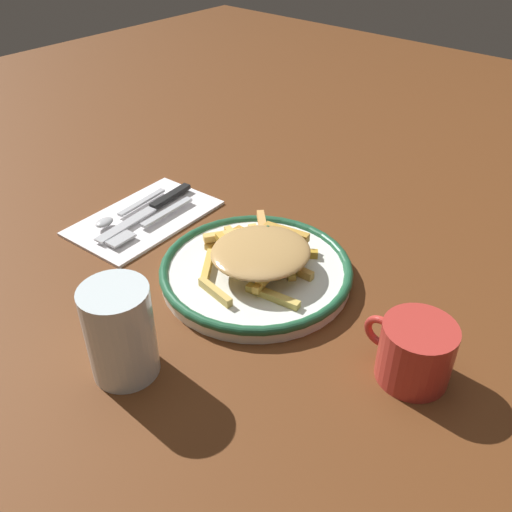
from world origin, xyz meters
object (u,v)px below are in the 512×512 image
(napkin, at_px, (147,215))
(water_glass, at_px, (122,333))
(fork, at_px, (152,221))
(coffee_mug, at_px, (415,352))
(spoon, at_px, (120,214))
(knife, at_px, (154,206))
(plate, at_px, (256,271))
(fries_heap, at_px, (261,251))

(napkin, height_order, water_glass, water_glass)
(napkin, xyz_separation_m, water_glass, (-0.25, 0.23, 0.05))
(fork, height_order, coffee_mug, coffee_mug)
(spoon, bearing_deg, coffee_mug, -179.01)
(spoon, height_order, water_glass, water_glass)
(knife, relative_size, water_glass, 1.80)
(napkin, xyz_separation_m, spoon, (0.02, 0.03, 0.01))
(fork, xyz_separation_m, water_glass, (-0.22, 0.22, 0.05))
(napkin, distance_m, knife, 0.02)
(plate, bearing_deg, fork, 2.03)
(fries_heap, distance_m, knife, 0.25)
(napkin, relative_size, spoon, 1.55)
(coffee_mug, bearing_deg, fries_heap, -6.67)
(napkin, relative_size, knife, 1.12)
(water_glass, bearing_deg, fries_heap, -89.72)
(plate, relative_size, water_glass, 2.31)
(coffee_mug, bearing_deg, water_glass, 39.76)
(knife, distance_m, coffee_mug, 0.50)
(fork, distance_m, water_glass, 0.31)
(plate, bearing_deg, knife, -5.45)
(fries_heap, height_order, coffee_mug, coffee_mug)
(knife, relative_size, spoon, 1.38)
(water_glass, height_order, coffee_mug, water_glass)
(fries_heap, relative_size, coffee_mug, 1.82)
(water_glass, relative_size, coffee_mug, 1.09)
(fries_heap, relative_size, napkin, 0.83)
(fork, height_order, spoon, spoon)
(knife, height_order, coffee_mug, coffee_mug)
(fork, bearing_deg, spoon, 23.07)
(plate, bearing_deg, napkin, -1.08)
(knife, height_order, water_glass, water_glass)
(water_glass, bearing_deg, coffee_mug, -140.24)
(fork, bearing_deg, coffee_mug, 178.33)
(water_glass, bearing_deg, spoon, -36.22)
(napkin, relative_size, fork, 1.34)
(knife, bearing_deg, fries_heap, 176.46)
(plate, distance_m, water_glass, 0.23)
(knife, bearing_deg, plate, 174.55)
(plate, xyz_separation_m, coffee_mug, (-0.25, 0.02, 0.02))
(napkin, distance_m, fork, 0.03)
(knife, height_order, spoon, spoon)
(fries_heap, xyz_separation_m, coffee_mug, (-0.25, 0.03, -0.01))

